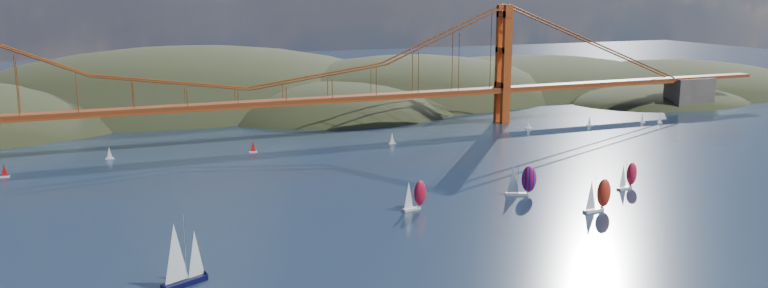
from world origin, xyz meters
TOP-DOWN VIEW (x-y plane):
  - headlands at (44.95, 278.29)m, footprint 725.00×225.00m
  - bridge at (-1.75, 180.00)m, footprint 552.00×12.00m
  - sloop_navy at (-46.07, 33.23)m, footprint 10.87×8.60m
  - racer_0 at (22.96, 65.74)m, footprint 8.35×4.77m
  - racer_1 at (70.50, 44.59)m, footprint 9.24×3.96m
  - racer_2 at (94.93, 61.21)m, footprint 8.32×4.51m
  - racer_rwb at (59.43, 67.20)m, footprint 9.44×6.64m
  - distant_boat_2 at (-89.41, 151.30)m, footprint 3.00×2.00m
  - distant_boat_3 at (-55.54, 166.97)m, footprint 3.00×2.00m
  - distant_boat_4 at (122.54, 160.59)m, footprint 3.00×2.00m
  - distant_boat_5 at (152.50, 156.12)m, footprint 3.00×2.00m
  - distant_boat_6 at (180.72, 153.56)m, footprint 3.00×2.00m
  - distant_boat_7 at (187.61, 149.68)m, footprint 3.00×2.00m
  - distant_boat_8 at (52.56, 153.00)m, footprint 3.00×2.00m
  - distant_boat_9 at (-3.67, 158.02)m, footprint 3.00×2.00m

SIDE VIEW (x-z plane):
  - headlands at x=44.95m, z-range -60.46..35.54m
  - distant_boat_2 at x=-89.41m, z-range 0.06..4.76m
  - distant_boat_3 at x=-55.54m, z-range 0.06..4.76m
  - distant_boat_4 at x=122.54m, z-range 0.06..4.76m
  - distant_boat_5 at x=152.50m, z-range 0.06..4.76m
  - distant_boat_6 at x=180.72m, z-range 0.06..4.76m
  - distant_boat_7 at x=187.61m, z-range 0.06..4.76m
  - distant_boat_8 at x=52.56m, z-range 0.06..4.76m
  - distant_boat_9 at x=-3.67m, z-range 0.06..4.76m
  - racer_2 at x=94.93m, z-range -0.26..9.08m
  - racer_0 at x=22.96m, z-range -0.26..9.10m
  - racer_1 at x=70.50m, z-range -0.29..10.22m
  - racer_rwb at x=59.43m, z-range -0.29..10.29m
  - sloop_navy at x=-46.07m, z-range -0.93..14.91m
  - bridge at x=-1.75m, z-range 4.73..59.73m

